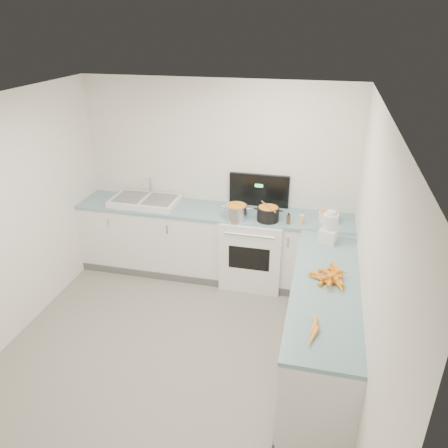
% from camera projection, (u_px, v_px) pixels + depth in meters
% --- Properties ---
extents(floor, '(3.50, 4.00, 0.00)m').
position_uv_depth(floor, '(170.00, 360.00, 4.41)').
color(floor, gray).
rests_on(floor, ground).
extents(ceiling, '(3.50, 4.00, 0.00)m').
position_uv_depth(ceiling, '(153.00, 109.00, 3.34)').
color(ceiling, white).
rests_on(ceiling, ground).
extents(wall_back, '(3.50, 0.00, 2.50)m').
position_uv_depth(wall_back, '(218.00, 179.00, 5.63)').
color(wall_back, white).
rests_on(wall_back, ground).
extents(wall_front, '(3.50, 0.00, 2.50)m').
position_uv_depth(wall_front, '(16.00, 447.00, 2.12)').
color(wall_front, white).
rests_on(wall_front, ground).
extents(wall_right, '(0.00, 4.00, 2.50)m').
position_uv_depth(wall_right, '(368.00, 276.00, 3.51)').
color(wall_right, white).
rests_on(wall_right, ground).
extents(counter_back, '(3.50, 0.62, 0.94)m').
position_uv_depth(counter_back, '(212.00, 243.00, 5.70)').
color(counter_back, white).
rests_on(counter_back, ground).
extents(counter_right, '(0.62, 2.20, 0.94)m').
position_uv_depth(counter_right, '(322.00, 325.00, 4.17)').
color(counter_right, white).
rests_on(counter_right, ground).
extents(stove, '(0.76, 0.65, 1.36)m').
position_uv_depth(stove, '(254.00, 248.00, 5.57)').
color(stove, white).
rests_on(stove, ground).
extents(sink, '(0.86, 0.52, 0.31)m').
position_uv_depth(sink, '(145.00, 201.00, 5.67)').
color(sink, white).
rests_on(sink, counter_back).
extents(steel_pot, '(0.30, 0.30, 0.20)m').
position_uv_depth(steel_pot, '(236.00, 213.00, 5.23)').
color(steel_pot, silver).
rests_on(steel_pot, stove).
extents(black_pot, '(0.30, 0.30, 0.19)m').
position_uv_depth(black_pot, '(268.00, 215.00, 5.18)').
color(black_pot, black).
rests_on(black_pot, stove).
extents(wooden_spoon, '(0.22, 0.31, 0.02)m').
position_uv_depth(wooden_spoon, '(268.00, 207.00, 5.14)').
color(wooden_spoon, '#AD7A47').
rests_on(wooden_spoon, black_pot).
extents(mixing_bowl, '(0.28, 0.28, 0.11)m').
position_uv_depth(mixing_bowl, '(329.00, 217.00, 5.17)').
color(mixing_bowl, white).
rests_on(mixing_bowl, counter_back).
extents(extract_bottle, '(0.05, 0.05, 0.11)m').
position_uv_depth(extract_bottle, '(288.00, 219.00, 5.10)').
color(extract_bottle, '#593319').
rests_on(extract_bottle, counter_back).
extents(spice_jar, '(0.06, 0.06, 0.10)m').
position_uv_depth(spice_jar, '(302.00, 220.00, 5.10)').
color(spice_jar, '#E5B266').
rests_on(spice_jar, counter_back).
extents(food_processor, '(0.22, 0.24, 0.35)m').
position_uv_depth(food_processor, '(329.00, 229.00, 4.66)').
color(food_processor, white).
rests_on(food_processor, counter_right).
extents(carrot_pile, '(0.37, 0.50, 0.09)m').
position_uv_depth(carrot_pile, '(331.00, 276.00, 4.02)').
color(carrot_pile, orange).
rests_on(carrot_pile, counter_right).
extents(peeled_carrots, '(0.10, 0.36, 0.04)m').
position_uv_depth(peeled_carrots, '(314.00, 331.00, 3.34)').
color(peeled_carrots, orange).
rests_on(peeled_carrots, counter_right).
extents(peelings, '(0.19, 0.27, 0.01)m').
position_uv_depth(peelings, '(129.00, 197.00, 5.70)').
color(peelings, tan).
rests_on(peelings, sink).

